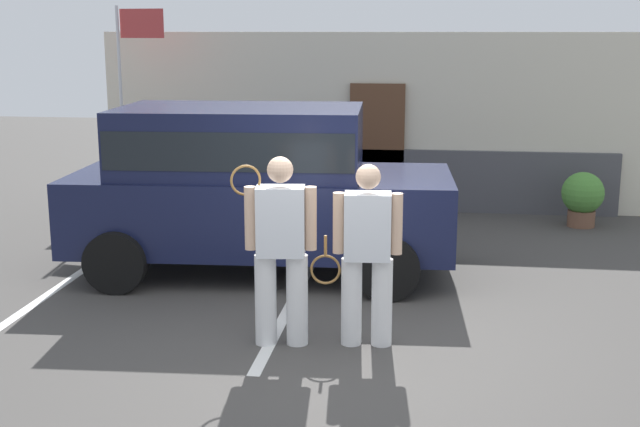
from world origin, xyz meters
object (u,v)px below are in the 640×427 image
(parked_suv, at_px, (253,181))
(potted_plant_by_porch, at_px, (583,196))
(flag_pole, at_px, (131,73))
(tennis_player_man, at_px, (280,248))
(tennis_player_woman, at_px, (367,253))

(parked_suv, relative_size, potted_plant_by_porch, 5.57)
(flag_pole, bearing_deg, tennis_player_man, -58.03)
(tennis_player_man, height_order, tennis_player_woman, tennis_player_man)
(tennis_player_woman, bearing_deg, parked_suv, -58.92)
(tennis_player_man, bearing_deg, tennis_player_woman, -179.93)
(tennis_player_man, xyz_separation_m, flag_pole, (-3.41, 5.46, 1.34))
(parked_suv, bearing_deg, potted_plant_by_porch, 31.58)
(parked_suv, height_order, flag_pole, flag_pole)
(parked_suv, xyz_separation_m, potted_plant_by_porch, (4.46, 3.08, -0.68))
(parked_suv, height_order, tennis_player_man, parked_suv)
(tennis_player_woman, distance_m, potted_plant_by_porch, 6.08)
(tennis_player_woman, height_order, flag_pole, flag_pole)
(tennis_player_man, distance_m, tennis_player_woman, 0.81)
(parked_suv, relative_size, flag_pole, 1.41)
(tennis_player_man, distance_m, potted_plant_by_porch, 6.58)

